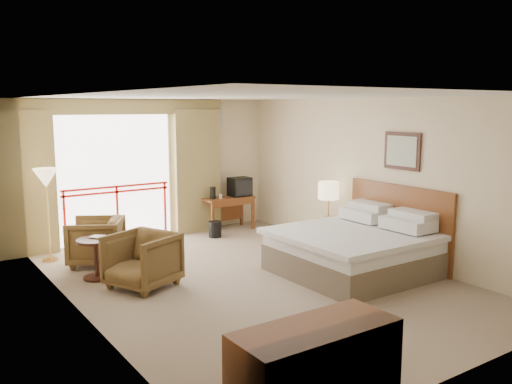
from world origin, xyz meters
TOP-DOWN VIEW (x-y plane):
  - floor at (0.00, 0.00)m, footprint 7.00×7.00m
  - ceiling at (0.00, 0.00)m, footprint 7.00×7.00m
  - wall_back at (0.00, 3.50)m, footprint 5.00×0.00m
  - wall_front at (0.00, -3.50)m, footprint 5.00×0.00m
  - wall_left at (-2.50, 0.00)m, footprint 0.00×7.00m
  - wall_right at (2.50, 0.00)m, footprint 0.00×7.00m
  - balcony_door at (-0.80, 3.48)m, footprint 2.40×0.00m
  - balcony_railing at (-0.80, 3.46)m, footprint 2.09×0.03m
  - curtain_left at (-2.45, 3.35)m, footprint 1.00×0.26m
  - curtain_right at (0.85, 3.35)m, footprint 1.00×0.26m
  - valance at (-0.80, 3.38)m, footprint 4.40×0.22m
  - hvac_vent at (1.30, 3.47)m, footprint 0.50×0.04m
  - bed at (1.50, -0.60)m, footprint 2.13×2.06m
  - headboard at (2.46, -0.60)m, footprint 0.06×2.10m
  - framed_art at (2.47, -0.60)m, footprint 0.04×0.72m
  - nightstand at (2.15, 0.72)m, footprint 0.41×0.47m
  - table_lamp at (2.15, 0.77)m, footprint 0.38×0.38m
  - phone at (2.10, 0.57)m, footprint 0.20×0.16m
  - desk at (1.42, 3.10)m, footprint 1.06×0.51m
  - tv at (1.72, 3.05)m, footprint 0.44×0.35m
  - coffee_maker at (1.07, 3.06)m, footprint 0.15×0.15m
  - cup at (1.22, 3.01)m, footprint 0.06×0.06m
  - wastebasket at (0.88, 2.65)m, footprint 0.30×0.30m
  - armchair_far at (-1.66, 2.12)m, footprint 1.14×1.13m
  - armchair_near at (-1.48, 0.63)m, footprint 1.14×1.12m
  - side_table at (-1.90, 1.37)m, footprint 0.56×0.56m
  - book at (-1.90, 1.37)m, footprint 0.29×0.30m
  - floor_lamp at (-2.23, 2.77)m, footprint 0.40×0.40m
  - dresser at (-1.74, -3.45)m, footprint 1.34×0.57m

SIDE VIEW (x-z plane):
  - floor at x=0.00m, z-range 0.00..0.00m
  - armchair_far at x=-1.66m, z-range -0.38..0.38m
  - armchair_near at x=-1.48m, z-range -0.40..0.40m
  - wastebasket at x=0.88m, z-range 0.00..0.32m
  - nightstand at x=2.15m, z-range 0.00..0.53m
  - bed at x=1.50m, z-range -0.11..0.86m
  - side_table at x=-1.90m, z-range 0.11..0.72m
  - dresser at x=-1.74m, z-range 0.00..0.89m
  - desk at x=1.42m, z-range 0.19..0.88m
  - phone at x=2.10m, z-range 0.53..0.61m
  - book at x=-1.90m, z-range 0.60..0.62m
  - headboard at x=2.46m, z-range 0.00..1.30m
  - cup at x=1.22m, z-range 0.69..0.78m
  - coffee_maker at x=1.07m, z-range 0.69..0.94m
  - balcony_railing at x=-0.80m, z-range 0.30..1.32m
  - tv at x=1.72m, z-range 0.69..1.08m
  - table_lamp at x=2.15m, z-range 0.72..1.38m
  - balcony_door at x=-0.80m, z-range 0.00..2.40m
  - curtain_left at x=-2.45m, z-range 0.00..2.50m
  - curtain_right at x=0.85m, z-range 0.00..2.50m
  - floor_lamp at x=-2.23m, z-range 0.56..2.12m
  - wall_left at x=-2.50m, z-range -2.15..4.85m
  - wall_right at x=2.50m, z-range -2.15..4.85m
  - wall_back at x=0.00m, z-range -1.15..3.85m
  - wall_front at x=0.00m, z-range -1.15..3.85m
  - framed_art at x=2.47m, z-range 1.55..2.15m
  - hvac_vent at x=1.30m, z-range 2.10..2.60m
  - valance at x=-0.80m, z-range 2.41..2.69m
  - ceiling at x=0.00m, z-range 2.70..2.70m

